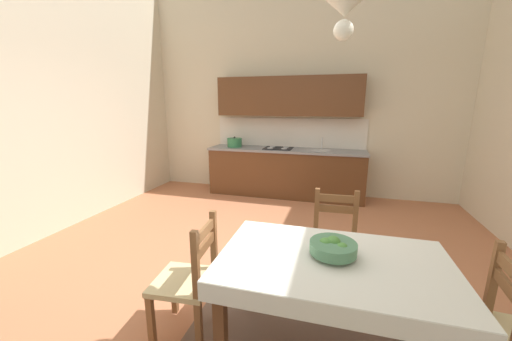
{
  "coord_description": "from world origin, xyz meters",
  "views": [
    {
      "loc": [
        0.77,
        -2.71,
        1.71
      ],
      "look_at": [
        -0.08,
        0.26,
        1.0
      ],
      "focal_mm": 20.32,
      "sensor_mm": 36.0,
      "label": 1
    }
  ],
  "objects_px": {
    "kitchen_cabinetry": "(286,151)",
    "fruit_bowl": "(333,247)",
    "pendant_lamp": "(345,5)",
    "dining_chair_tv_side": "(189,281)",
    "dining_chair_kitchen_side": "(335,244)",
    "dining_table": "(332,277)"
  },
  "relations": [
    {
      "from": "dining_table",
      "to": "dining_chair_kitchen_side",
      "type": "relative_size",
      "value": 1.58
    },
    {
      "from": "pendant_lamp",
      "to": "kitchen_cabinetry",
      "type": "bearing_deg",
      "value": 104.82
    },
    {
      "from": "dining_chair_kitchen_side",
      "to": "pendant_lamp",
      "type": "distance_m",
      "value": 1.96
    },
    {
      "from": "kitchen_cabinetry",
      "to": "fruit_bowl",
      "type": "relative_size",
      "value": 9.66
    },
    {
      "from": "kitchen_cabinetry",
      "to": "dining_table",
      "type": "height_order",
      "value": "kitchen_cabinetry"
    },
    {
      "from": "pendant_lamp",
      "to": "dining_chair_tv_side",
      "type": "bearing_deg",
      "value": -173.05
    },
    {
      "from": "dining_table",
      "to": "pendant_lamp",
      "type": "xyz_separation_m",
      "value": [
        -0.03,
        0.07,
        1.62
      ]
    },
    {
      "from": "kitchen_cabinetry",
      "to": "dining_chair_tv_side",
      "type": "relative_size",
      "value": 3.12
    },
    {
      "from": "dining_chair_tv_side",
      "to": "dining_chair_kitchen_side",
      "type": "distance_m",
      "value": 1.35
    },
    {
      "from": "dining_table",
      "to": "kitchen_cabinetry",
      "type": "bearing_deg",
      "value": 104.93
    },
    {
      "from": "dining_chair_kitchen_side",
      "to": "fruit_bowl",
      "type": "bearing_deg",
      "value": -91.23
    },
    {
      "from": "kitchen_cabinetry",
      "to": "dining_chair_tv_side",
      "type": "bearing_deg",
      "value": -90.93
    },
    {
      "from": "dining_table",
      "to": "dining_chair_kitchen_side",
      "type": "xyz_separation_m",
      "value": [
        0.01,
        0.84,
        -0.18
      ]
    },
    {
      "from": "kitchen_cabinetry",
      "to": "pendant_lamp",
      "type": "height_order",
      "value": "pendant_lamp"
    },
    {
      "from": "dining_chair_kitchen_side",
      "to": "fruit_bowl",
      "type": "distance_m",
      "value": 0.88
    },
    {
      "from": "dining_chair_tv_side",
      "to": "dining_chair_kitchen_side",
      "type": "relative_size",
      "value": 1.0
    },
    {
      "from": "fruit_bowl",
      "to": "pendant_lamp",
      "type": "distance_m",
      "value": 1.43
    },
    {
      "from": "dining_table",
      "to": "fruit_bowl",
      "type": "xyz_separation_m",
      "value": [
        -0.01,
        0.04,
        0.19
      ]
    },
    {
      "from": "kitchen_cabinetry",
      "to": "dining_table",
      "type": "bearing_deg",
      "value": -75.07
    },
    {
      "from": "kitchen_cabinetry",
      "to": "fruit_bowl",
      "type": "distance_m",
      "value": 3.67
    },
    {
      "from": "dining_table",
      "to": "dining_chair_kitchen_side",
      "type": "distance_m",
      "value": 0.86
    },
    {
      "from": "kitchen_cabinetry",
      "to": "pendant_lamp",
      "type": "relative_size",
      "value": 3.6
    }
  ]
}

